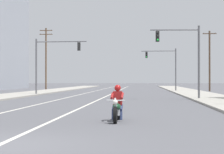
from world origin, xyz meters
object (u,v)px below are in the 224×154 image
object	(u,v)px
traffic_signal_mid_right	(166,63)
utility_pole_right_far	(210,60)
traffic_signal_near_left	(51,57)
traffic_signal_near_right	(185,51)
utility_pole_left_far	(46,57)
motorcycle_with_rider	(117,107)

from	to	relation	value
traffic_signal_mid_right	utility_pole_right_far	bearing A→B (deg)	9.61
traffic_signal_near_left	utility_pole_right_far	world-z (taller)	utility_pole_right_far
traffic_signal_near_left	traffic_signal_near_right	bearing A→B (deg)	-35.25
utility_pole_right_far	utility_pole_left_far	bearing A→B (deg)	164.55
motorcycle_with_rider	utility_pole_left_far	bearing A→B (deg)	106.59
traffic_signal_near_right	traffic_signal_mid_right	world-z (taller)	same
traffic_signal_near_right	utility_pole_left_far	world-z (taller)	utility_pole_left_far
traffic_signal_near_left	motorcycle_with_rider	bearing A→B (deg)	-71.97
utility_pole_right_far	traffic_signal_near_right	bearing A→B (deg)	-103.63
traffic_signal_near_right	traffic_signal_near_left	bearing A→B (deg)	144.75
motorcycle_with_rider	traffic_signal_near_right	world-z (taller)	traffic_signal_near_right
motorcycle_with_rider	utility_pole_right_far	size ratio (longest dim) A/B	0.25
traffic_signal_mid_right	utility_pole_left_far	distance (m)	21.28
motorcycle_with_rider	utility_pole_left_far	xyz separation A→B (m)	(-15.17, 50.90, 5.00)
traffic_signal_near_left	traffic_signal_mid_right	world-z (taller)	same
motorcycle_with_rider	utility_pole_right_far	world-z (taller)	utility_pole_right_far
traffic_signal_near_right	traffic_signal_near_left	xyz separation A→B (m)	(-13.55, 9.58, 0.10)
traffic_signal_mid_right	motorcycle_with_rider	bearing A→B (deg)	-95.87
motorcycle_with_rider	traffic_signal_near_left	size ratio (longest dim) A/B	0.35
traffic_signal_near_right	traffic_signal_mid_right	size ratio (longest dim) A/B	1.00
traffic_signal_mid_right	utility_pole_right_far	size ratio (longest dim) A/B	0.70
motorcycle_with_rider	traffic_signal_near_right	distance (m)	18.90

